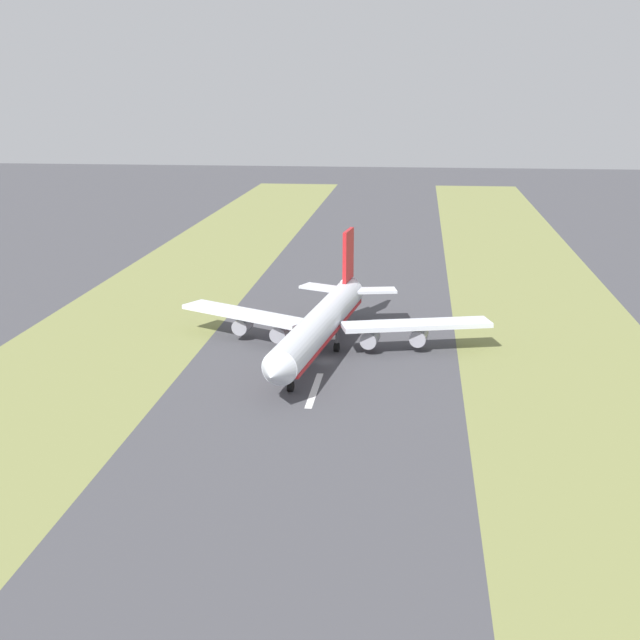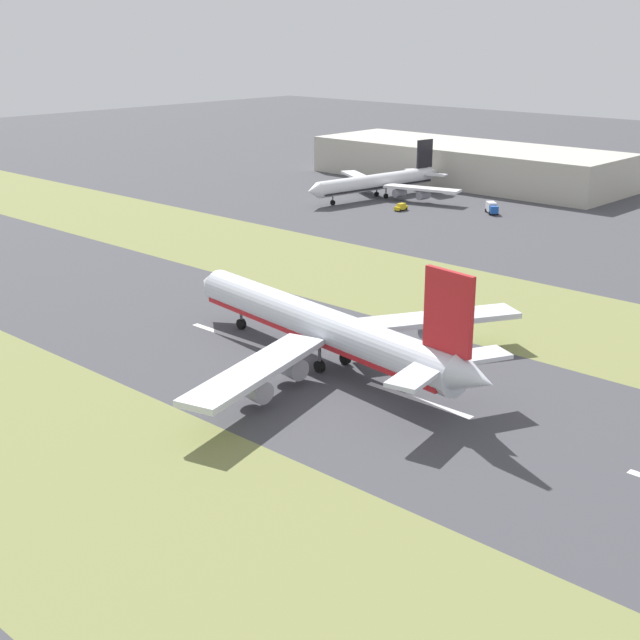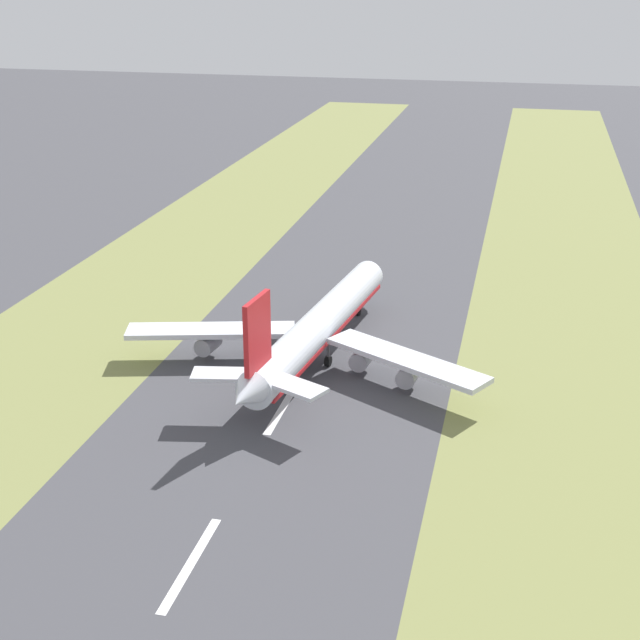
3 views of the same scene
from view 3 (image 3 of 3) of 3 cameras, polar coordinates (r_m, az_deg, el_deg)
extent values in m
plane|color=#424247|center=(160.15, -0.16, -1.84)|extent=(800.00, 800.00, 0.00)
cube|color=olive|center=(175.29, -14.63, -0.43)|extent=(40.00, 600.00, 0.01)
cube|color=olive|center=(156.90, 16.07, -3.28)|extent=(40.00, 600.00, 0.01)
cube|color=silver|center=(107.59, -8.28, -15.16)|extent=(1.20, 18.00, 0.01)
cube|color=silver|center=(139.69, -2.39, -5.60)|extent=(1.20, 18.00, 0.01)
cube|color=silver|center=(175.08, 1.09, 0.28)|extent=(1.20, 18.00, 0.01)
cylinder|color=silver|center=(154.40, 0.00, -0.28)|extent=(12.95, 56.31, 6.00)
cone|color=silver|center=(181.51, 3.36, 3.13)|extent=(6.46, 5.70, 5.88)
cone|color=silver|center=(128.05, -4.86, -4.85)|extent=(5.81, 6.59, 5.10)
cube|color=red|center=(155.03, 0.00, -0.84)|extent=(12.38, 54.05, 0.70)
cube|color=silver|center=(155.28, -7.00, -0.67)|extent=(29.57, 13.22, 0.90)
cube|color=silver|center=(143.61, 5.56, -2.54)|extent=(28.24, 19.38, 0.90)
cylinder|color=#93939E|center=(155.44, -3.63, -1.50)|extent=(3.78, 5.16, 3.20)
cylinder|color=#93939E|center=(156.22, -7.17, -1.52)|extent=(3.78, 5.16, 3.20)
cylinder|color=#93939E|center=(149.56, 2.70, -2.46)|extent=(3.78, 5.16, 3.20)
cylinder|color=#93939E|center=(144.28, 5.68, -3.50)|extent=(3.78, 5.16, 3.20)
cube|color=red|center=(128.95, -4.03, -0.86)|extent=(1.79, 8.04, 11.00)
cube|color=silver|center=(134.19, -6.09, -3.49)|extent=(10.65, 6.20, 0.60)
cube|color=silver|center=(130.04, -1.72, -4.24)|extent=(10.92, 8.24, 0.60)
cylinder|color=#59595E|center=(174.48, 2.44, 1.07)|extent=(0.50, 0.50, 3.20)
cylinder|color=black|center=(175.05, 2.43, 0.58)|extent=(1.12, 1.90, 1.80)
cylinder|color=#59595E|center=(154.12, -1.30, -1.82)|extent=(0.50, 0.50, 3.20)
cylinder|color=black|center=(154.77, -1.29, -2.36)|extent=(1.12, 1.90, 1.80)
cylinder|color=#59595E|center=(152.43, 0.52, -2.09)|extent=(0.50, 0.50, 3.20)
cylinder|color=black|center=(153.09, 0.52, -2.64)|extent=(1.12, 1.90, 1.80)
camera|label=1|loc=(306.00, 3.87, 19.23)|focal=50.00mm
camera|label=2|loc=(138.17, -55.19, 6.55)|focal=50.00mm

